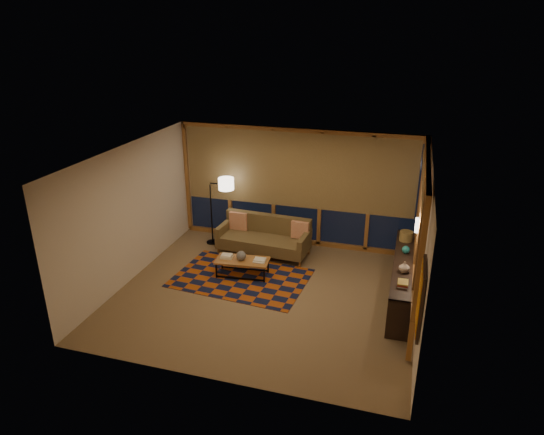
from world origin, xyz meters
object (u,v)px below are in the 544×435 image
(sofa, at_px, (263,237))
(coffee_table, at_px, (243,268))
(floor_lamp, at_px, (211,211))
(bookshelf, at_px, (403,278))

(sofa, bearing_deg, coffee_table, -91.84)
(sofa, distance_m, floor_lamp, 1.40)
(sofa, bearing_deg, bookshelf, -14.03)
(coffee_table, bearing_deg, sofa, 78.54)
(sofa, distance_m, bookshelf, 3.19)
(sofa, xyz_separation_m, coffee_table, (-0.11, -1.08, -0.23))
(floor_lamp, distance_m, bookshelf, 4.55)
(coffee_table, xyz_separation_m, bookshelf, (3.14, 0.11, 0.19))
(coffee_table, bearing_deg, floor_lamp, 126.94)
(coffee_table, height_order, bookshelf, bookshelf)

